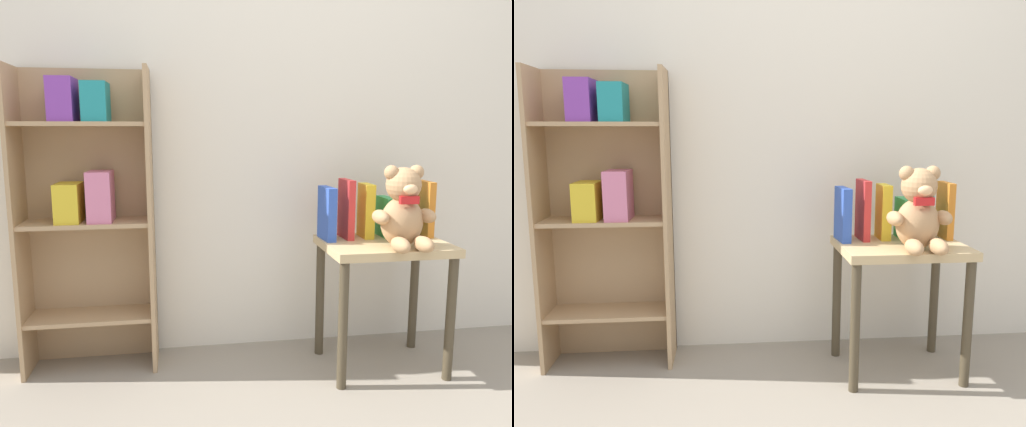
{
  "view_description": "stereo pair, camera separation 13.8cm",
  "coord_description": "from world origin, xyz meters",
  "views": [
    {
      "loc": [
        -0.54,
        -0.82,
        1.05
      ],
      "look_at": [
        -0.21,
        1.23,
        0.7
      ],
      "focal_mm": 35.0,
      "sensor_mm": 36.0,
      "label": 1
    },
    {
      "loc": [
        -0.4,
        -0.84,
        1.05
      ],
      "look_at": [
        -0.21,
        1.23,
        0.7
      ],
      "focal_mm": 35.0,
      "sensor_mm": 36.0,
      "label": 2
    }
  ],
  "objects": [
    {
      "name": "wall_back",
      "position": [
        0.0,
        1.54,
        1.25
      ],
      "size": [
        4.8,
        0.06,
        2.5
      ],
      "color": "silver",
      "rests_on": "ground_plane"
    },
    {
      "name": "bookshelf_side",
      "position": [
        -0.93,
        1.41,
        0.74
      ],
      "size": [
        0.56,
        0.23,
        1.31
      ],
      "color": "tan",
      "rests_on": "ground_plane"
    },
    {
      "name": "book_standing_orange",
      "position": [
        0.58,
        1.28,
        0.7
      ],
      "size": [
        0.04,
        0.15,
        0.25
      ],
      "primitive_type": "cube",
      "rotation": [
        0.0,
        0.0,
        -0.04
      ],
      "color": "orange",
      "rests_on": "display_table"
    },
    {
      "name": "book_standing_teal",
      "position": [
        0.48,
        1.28,
        0.68
      ],
      "size": [
        0.04,
        0.12,
        0.21
      ],
      "primitive_type": "cube",
      "rotation": [
        0.0,
        0.0,
        0.01
      ],
      "color": "teal",
      "rests_on": "display_table"
    },
    {
      "name": "teddy_bear",
      "position": [
        0.37,
        1.07,
        0.73
      ],
      "size": [
        0.26,
        0.24,
        0.34
      ],
      "color": "tan",
      "rests_on": "display_table"
    },
    {
      "name": "book_standing_blue",
      "position": [
        0.11,
        1.26,
        0.69
      ],
      "size": [
        0.05,
        0.15,
        0.23
      ],
      "primitive_type": "cube",
      "rotation": [
        0.0,
        0.0,
        0.05
      ],
      "color": "#2D51B7",
      "rests_on": "display_table"
    },
    {
      "name": "display_table",
      "position": [
        0.34,
        1.18,
        0.47
      ],
      "size": [
        0.53,
        0.39,
        0.57
      ],
      "color": "tan",
      "rests_on": "ground_plane"
    },
    {
      "name": "book_standing_green",
      "position": [
        0.39,
        1.28,
        0.66
      ],
      "size": [
        0.04,
        0.14,
        0.18
      ],
      "primitive_type": "cube",
      "rotation": [
        0.0,
        0.0,
        0.0
      ],
      "color": "#33934C",
      "rests_on": "display_table"
    },
    {
      "name": "book_standing_yellow",
      "position": [
        0.3,
        1.28,
        0.7
      ],
      "size": [
        0.05,
        0.12,
        0.24
      ],
      "primitive_type": "cube",
      "rotation": [
        0.0,
        0.0,
        -0.04
      ],
      "color": "gold",
      "rests_on": "display_table"
    },
    {
      "name": "book_standing_red",
      "position": [
        0.2,
        1.28,
        0.71
      ],
      "size": [
        0.03,
        0.14,
        0.26
      ],
      "primitive_type": "cube",
      "rotation": [
        0.0,
        0.0,
        0.02
      ],
      "color": "red",
      "rests_on": "display_table"
    }
  ]
}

